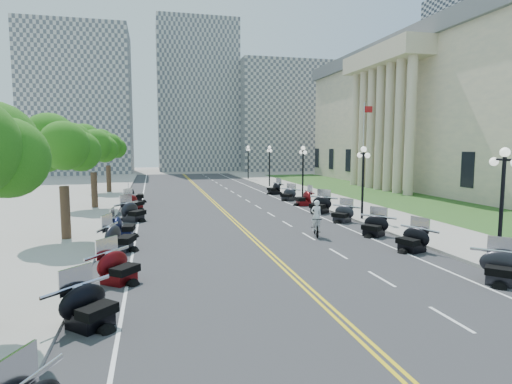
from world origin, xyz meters
TOP-DOWN VIEW (x-y plane):
  - ground at (0.00, 0.00)m, footprint 160.00×160.00m
  - road at (0.00, 10.00)m, footprint 16.00×90.00m
  - centerline_yellow_a at (-0.12, 10.00)m, footprint 0.12×90.00m
  - centerline_yellow_b at (0.12, 10.00)m, footprint 0.12×90.00m
  - edge_line_north at (6.40, 10.00)m, footprint 0.12×90.00m
  - edge_line_south at (-6.40, 10.00)m, footprint 0.12×90.00m
  - lane_dash_3 at (3.20, -12.00)m, footprint 0.12×2.00m
  - lane_dash_4 at (3.20, -8.00)m, footprint 0.12×2.00m
  - lane_dash_5 at (3.20, -4.00)m, footprint 0.12×2.00m
  - lane_dash_6 at (3.20, 0.00)m, footprint 0.12×2.00m
  - lane_dash_7 at (3.20, 4.00)m, footprint 0.12×2.00m
  - lane_dash_8 at (3.20, 8.00)m, footprint 0.12×2.00m
  - lane_dash_9 at (3.20, 12.00)m, footprint 0.12×2.00m
  - lane_dash_10 at (3.20, 16.00)m, footprint 0.12×2.00m
  - lane_dash_11 at (3.20, 20.00)m, footprint 0.12×2.00m
  - lane_dash_12 at (3.20, 24.00)m, footprint 0.12×2.00m
  - lane_dash_13 at (3.20, 28.00)m, footprint 0.12×2.00m
  - lane_dash_14 at (3.20, 32.00)m, footprint 0.12×2.00m
  - lane_dash_15 at (3.20, 36.00)m, footprint 0.12×2.00m
  - lane_dash_16 at (3.20, 40.00)m, footprint 0.12×2.00m
  - lane_dash_17 at (3.20, 44.00)m, footprint 0.12×2.00m
  - lane_dash_18 at (3.20, 48.00)m, footprint 0.12×2.00m
  - lane_dash_19 at (3.20, 52.00)m, footprint 0.12×2.00m
  - sidewalk_north at (10.50, 10.00)m, footprint 5.00×90.00m
  - sidewalk_south at (-10.50, 10.00)m, footprint 5.00×90.00m
  - lawn at (17.50, 18.00)m, footprint 9.00×60.00m
  - civic_building at (32.00, 22.00)m, footprint 26.00×51.00m
  - distant_block_a at (-18.00, 62.00)m, footprint 18.00×14.00m
  - distant_block_b at (4.00, 68.00)m, footprint 16.00×12.00m
  - distant_block_c at (22.00, 65.00)m, footprint 20.00×14.00m
  - street_lamp_1 at (8.60, -8.00)m, footprint 0.50×1.20m
  - street_lamp_2 at (8.60, 4.00)m, footprint 0.50×1.20m
  - street_lamp_3 at (8.60, 16.00)m, footprint 0.50×1.20m
  - street_lamp_4 at (8.60, 28.00)m, footprint 0.50×1.20m
  - street_lamp_5 at (8.60, 40.00)m, footprint 0.50×1.20m
  - flagpole at (18.00, 22.00)m, footprint 1.10×0.20m
  - tree_2 at (-10.00, 2.00)m, footprint 4.80×4.80m
  - tree_3 at (-10.00, 14.00)m, footprint 4.80×4.80m
  - tree_4 at (-10.00, 26.00)m, footprint 4.80×4.80m
  - motorcycle_n_3 at (7.26, -9.58)m, footprint 2.77×2.77m
  - motorcycle_n_4 at (6.88, -4.45)m, footprint 2.43×2.43m
  - motorcycle_n_5 at (6.88, -0.75)m, footprint 2.63×2.63m
  - motorcycle_n_6 at (7.01, 3.76)m, footprint 2.55×2.55m
  - motorcycle_n_7 at (7.00, 7.70)m, footprint 2.91×2.91m
  - motorcycle_n_8 at (7.24, 11.98)m, footprint 2.05×2.05m
  - motorcycle_n_9 at (6.94, 15.43)m, footprint 2.54×2.54m
  - motorcycle_n_10 at (7.10, 20.70)m, footprint 2.31×2.31m
  - motorcycle_s_3 at (-7.21, -10.03)m, footprint 2.78×2.78m
  - motorcycle_s_4 at (-6.70, -6.07)m, footprint 2.75×2.75m
  - motorcycle_s_5 at (-7.04, -0.98)m, footprint 2.66×2.66m
  - motorcycle_s_6 at (-7.07, 2.26)m, footprint 2.14×2.14m
  - motorcycle_s_7 at (-6.72, 7.48)m, footprint 2.95×2.95m
  - motorcycle_s_8 at (-6.87, 12.66)m, footprint 2.79×2.79m
  - motorcycle_s_9 at (-6.91, 17.20)m, footprint 2.28×2.28m
  - bicycle at (3.60, -0.09)m, footprint 0.98×1.97m
  - cyclist_rider at (3.60, -0.09)m, footprint 0.64×0.42m

SIDE VIEW (x-z plane):
  - ground at x=0.00m, z-range 0.00..0.00m
  - road at x=0.00m, z-range 0.00..0.01m
  - centerline_yellow_a at x=-0.12m, z-range 0.01..0.01m
  - centerline_yellow_b at x=0.12m, z-range 0.01..0.01m
  - edge_line_north at x=6.40m, z-range 0.01..0.01m
  - edge_line_south at x=-6.40m, z-range 0.01..0.01m
  - lane_dash_3 at x=3.20m, z-range 0.01..0.01m
  - lane_dash_4 at x=3.20m, z-range 0.01..0.01m
  - lane_dash_5 at x=3.20m, z-range 0.01..0.01m
  - lane_dash_6 at x=3.20m, z-range 0.01..0.01m
  - lane_dash_7 at x=3.20m, z-range 0.01..0.01m
  - lane_dash_8 at x=3.20m, z-range 0.01..0.01m
  - lane_dash_9 at x=3.20m, z-range 0.01..0.01m
  - lane_dash_10 at x=3.20m, z-range 0.01..0.01m
  - lane_dash_11 at x=3.20m, z-range 0.01..0.01m
  - lane_dash_12 at x=3.20m, z-range 0.01..0.01m
  - lane_dash_13 at x=3.20m, z-range 0.01..0.01m
  - lane_dash_14 at x=3.20m, z-range 0.01..0.01m
  - lane_dash_15 at x=3.20m, z-range 0.01..0.01m
  - lane_dash_16 at x=3.20m, z-range 0.01..0.01m
  - lane_dash_17 at x=3.20m, z-range 0.01..0.01m
  - lane_dash_18 at x=3.20m, z-range 0.01..0.01m
  - lane_dash_19 at x=3.20m, z-range 0.01..0.01m
  - lawn at x=17.50m, z-range 0.00..0.10m
  - sidewalk_north at x=10.50m, z-range 0.00..0.15m
  - sidewalk_south at x=-10.50m, z-range 0.00..0.15m
  - bicycle at x=3.60m, z-range 0.00..1.14m
  - motorcycle_n_9 at x=6.94m, z-range 0.00..1.28m
  - motorcycle_n_6 at x=7.01m, z-range 0.00..1.29m
  - motorcycle_n_5 at x=6.88m, z-range 0.00..1.32m
  - motorcycle_n_4 at x=6.88m, z-range 0.00..1.35m
  - motorcycle_s_4 at x=-6.70m, z-range 0.00..1.37m
  - motorcycle_s_6 at x=-7.07m, z-range 0.00..1.37m
  - motorcycle_n_3 at x=7.26m, z-range 0.00..1.37m
  - motorcycle_n_10 at x=7.10m, z-range 0.00..1.37m
  - motorcycle_s_3 at x=-7.21m, z-range 0.00..1.38m
  - motorcycle_s_8 at x=-6.87m, z-range 0.00..1.40m
  - motorcycle_n_8 at x=7.24m, z-range 0.00..1.42m
  - motorcycle_n_7 at x=7.00m, z-range 0.00..1.46m
  - motorcycle_s_5 at x=-7.04m, z-range 0.00..1.48m
  - motorcycle_s_7 at x=-6.72m, z-range 0.00..1.48m
  - motorcycle_s_9 at x=-6.91m, z-range 0.00..1.50m
  - cyclist_rider at x=3.60m, z-range 1.14..2.88m
  - street_lamp_1 at x=8.60m, z-range 0.15..5.05m
  - street_lamp_2 at x=8.60m, z-range 0.15..5.05m
  - street_lamp_3 at x=8.60m, z-range 0.15..5.05m
  - street_lamp_4 at x=8.60m, z-range 0.15..5.05m
  - street_lamp_5 at x=8.60m, z-range 0.15..5.05m
  - tree_2 at x=-10.00m, z-range 0.15..9.35m
  - tree_3 at x=-10.00m, z-range 0.15..9.35m
  - tree_4 at x=-10.00m, z-range 0.15..9.35m
  - flagpole at x=18.00m, z-range 0.00..10.00m
  - civic_building at x=32.00m, z-range 0.00..17.80m
  - distant_block_c at x=22.00m, z-range 0.00..22.00m
  - distant_block_a at x=-18.00m, z-range 0.00..26.00m
  - distant_block_b at x=4.00m, z-range 0.00..30.00m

